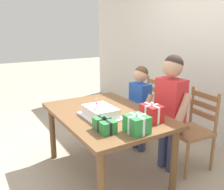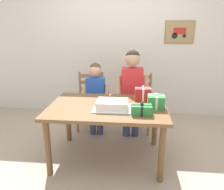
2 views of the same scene
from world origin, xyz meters
name	(u,v)px [view 2 (image 2 of 2)]	position (x,y,z in m)	size (l,w,h in m)	color
ground_plane	(108,157)	(0.00, 0.00, 0.00)	(20.00, 20.00, 0.00)	tan
back_wall	(118,46)	(0.00, 1.69, 1.30)	(6.40, 0.11, 2.60)	silver
dining_table	(107,112)	(0.00, 0.00, 0.63)	(1.42, 0.97, 0.72)	brown
birthday_cake	(112,105)	(0.07, -0.10, 0.77)	(0.44, 0.34, 0.19)	silver
gift_box_red_large	(142,110)	(0.41, -0.25, 0.78)	(0.23, 0.14, 0.14)	#2D8E42
gift_box_beside_cake	(143,94)	(0.44, 0.26, 0.80)	(0.21, 0.16, 0.20)	red
gift_box_corner_small	(156,102)	(0.58, -0.02, 0.80)	(0.20, 0.18, 0.19)	#2D8E42
chair_left	(90,100)	(-0.39, 0.92, 0.47)	(0.45, 0.45, 0.92)	#996B42
chair_right	(138,102)	(0.39, 0.92, 0.47)	(0.46, 0.46, 0.92)	#996B42
child_older	(132,86)	(0.29, 0.65, 0.81)	(0.49, 0.28, 1.33)	#38426B
child_younger	(96,92)	(-0.25, 0.65, 0.69)	(0.41, 0.24, 1.14)	#38426B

